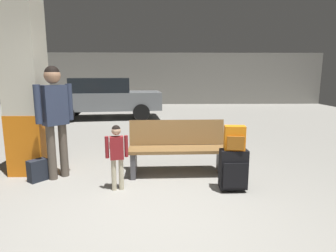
# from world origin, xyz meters

# --- Properties ---
(ground_plane) EXTENTS (18.00, 18.00, 0.10)m
(ground_plane) POSITION_xyz_m (0.00, 4.00, -0.05)
(ground_plane) COLOR gray
(garage_back_wall) EXTENTS (18.00, 0.12, 2.80)m
(garage_back_wall) POSITION_xyz_m (0.00, 12.86, 1.40)
(garage_back_wall) COLOR slate
(garage_back_wall) RESTS_ON ground_plane
(structural_pillar) EXTENTS (0.57, 0.57, 3.00)m
(structural_pillar) POSITION_xyz_m (-2.10, 1.67, 1.49)
(structural_pillar) COLOR orange
(structural_pillar) RESTS_ON ground_plane
(bench) EXTENTS (1.61, 0.57, 0.89)m
(bench) POSITION_xyz_m (0.38, 1.50, 0.44)
(bench) COLOR brown
(bench) RESTS_ON ground_plane
(suitcase) EXTENTS (0.38, 0.24, 0.60)m
(suitcase) POSITION_xyz_m (1.13, 0.77, 0.32)
(suitcase) COLOR black
(suitcase) RESTS_ON ground_plane
(backpack_bright) EXTENTS (0.29, 0.21, 0.34)m
(backpack_bright) POSITION_xyz_m (1.13, 0.77, 0.77)
(backpack_bright) COLOR orange
(backpack_bright) RESTS_ON suitcase
(child) EXTENTS (0.32, 0.19, 0.95)m
(child) POSITION_xyz_m (-0.52, 0.85, 0.58)
(child) COLOR beige
(child) RESTS_ON ground_plane
(adult) EXTENTS (0.45, 0.47, 1.77)m
(adult) POSITION_xyz_m (-1.54, 1.37, 1.09)
(adult) COLOR brown
(adult) RESTS_ON ground_plane
(backpack_dark_floor) EXTENTS (0.31, 0.32, 0.34)m
(backpack_dark_floor) POSITION_xyz_m (-1.82, 1.23, 0.17)
(backpack_dark_floor) COLOR #1E232D
(backpack_dark_floor) RESTS_ON ground_plane
(parked_car_far) EXTENTS (4.27, 2.18, 1.51)m
(parked_car_far) POSITION_xyz_m (-2.04, 7.69, 0.81)
(parked_car_far) COLOR slate
(parked_car_far) RESTS_ON ground_plane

